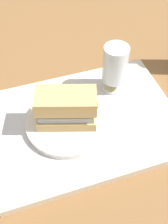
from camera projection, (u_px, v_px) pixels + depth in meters
name	position (u px, v px, depth m)	size (l,w,h in m)	color
ground_plane	(84.00, 126.00, 0.70)	(3.00, 3.00, 0.00)	olive
tray	(84.00, 123.00, 0.70)	(0.44, 0.32, 0.02)	beige
placemat	(84.00, 120.00, 0.69)	(0.38, 0.27, 0.00)	silver
plate	(67.00, 123.00, 0.67)	(0.19, 0.19, 0.01)	silver
sandwich	(68.00, 109.00, 0.63)	(0.14, 0.10, 0.08)	tan
beer_glass	(115.00, 66.00, 0.70)	(0.06, 0.06, 0.12)	silver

